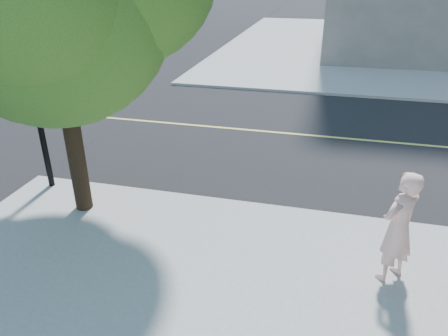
# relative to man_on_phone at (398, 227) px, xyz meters

# --- Properties ---
(ground) EXTENTS (140.00, 140.00, 0.00)m
(ground) POSITION_rel_man_on_phone_xyz_m (-6.73, 1.77, -1.05)
(ground) COLOR black
(ground) RESTS_ON ground
(road_ew) EXTENTS (140.00, 9.00, 0.01)m
(road_ew) POSITION_rel_man_on_phone_xyz_m (-6.73, 6.27, -1.05)
(road_ew) COLOR black
(road_ew) RESTS_ON ground
(man_on_phone) EXTENTS (0.80, 0.79, 1.86)m
(man_on_phone) POSITION_rel_man_on_phone_xyz_m (0.00, 0.00, 0.00)
(man_on_phone) COLOR beige
(man_on_phone) RESTS_ON sidewalk_se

